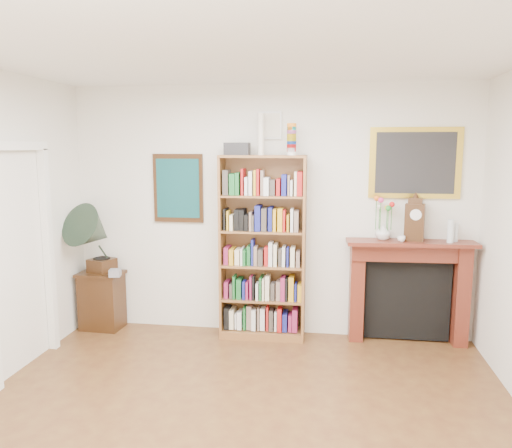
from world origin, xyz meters
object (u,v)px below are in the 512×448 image
at_px(fireplace, 408,282).
at_px(gramophone, 95,234).
at_px(bookshelf, 263,237).
at_px(bottle_left, 451,231).
at_px(teacup, 401,239).
at_px(cd_stack, 115,273).
at_px(flower_vase, 383,232).
at_px(mantel_clock, 415,220).
at_px(bottle_right, 455,232).
at_px(side_cabinet, 102,300).

xyz_separation_m(fireplace, gramophone, (-3.47, -0.21, 0.48)).
bearing_deg(bookshelf, bottle_left, -0.75).
xyz_separation_m(teacup, bottle_left, (0.50, 0.04, 0.09)).
relative_size(cd_stack, bottle_left, 0.50).
bearing_deg(flower_vase, bottle_left, -4.94).
relative_size(fireplace, mantel_clock, 2.98).
height_order(bookshelf, bottle_left, bookshelf).
xyz_separation_m(fireplace, teacup, (-0.11, -0.12, 0.50)).
bearing_deg(fireplace, mantel_clock, -60.57).
distance_m(bookshelf, mantel_clock, 1.62).
bearing_deg(teacup, mantel_clock, 30.11).
xyz_separation_m(mantel_clock, bottle_right, (0.42, 0.02, -0.12)).
bearing_deg(bottle_right, fireplace, 176.90).
distance_m(flower_vase, teacup, 0.21).
distance_m(side_cabinet, fireplace, 3.50).
bearing_deg(mantel_clock, teacup, -135.15).
height_order(flower_vase, teacup, flower_vase).
height_order(cd_stack, teacup, teacup).
distance_m(cd_stack, teacup, 3.16).
bearing_deg(mantel_clock, bookshelf, -163.63).
xyz_separation_m(gramophone, cd_stack, (0.24, -0.03, -0.43)).
bearing_deg(gramophone, cd_stack, 12.21).
height_order(gramophone, teacup, gramophone).
xyz_separation_m(cd_stack, bottle_right, (3.68, 0.22, 0.52)).
bearing_deg(mantel_clock, flower_vase, -168.20).
bearing_deg(cd_stack, fireplace, 4.38).
bearing_deg(fireplace, teacup, -134.78).
relative_size(bookshelf, side_cabinet, 3.46).
relative_size(bookshelf, flower_vase, 13.76).
xyz_separation_m(flower_vase, bottle_left, (0.68, -0.06, 0.04)).
distance_m(gramophone, bottle_right, 3.92).
bearing_deg(bottle_right, mantel_clock, -177.50).
xyz_separation_m(fireplace, flower_vase, (-0.29, -0.03, 0.55)).
relative_size(teacup, bottle_right, 0.41).
relative_size(teacup, bottle_left, 0.34).
distance_m(bookshelf, teacup, 1.47).
distance_m(bookshelf, bottle_right, 2.03).
bearing_deg(teacup, bookshelf, 178.67).
distance_m(bookshelf, gramophone, 1.90).
xyz_separation_m(gramophone, bottle_right, (3.92, 0.19, 0.09)).
bearing_deg(mantel_clock, bottle_left, 8.07).
bearing_deg(side_cabinet, bookshelf, 2.96).
relative_size(side_cabinet, teacup, 8.29).
xyz_separation_m(fireplace, bottle_left, (0.39, -0.08, 0.59)).
bearing_deg(flower_vase, bottle_right, 0.16).
height_order(fireplace, bottle_left, bottle_left).
distance_m(flower_vase, bottle_left, 0.68).
relative_size(side_cabinet, bottle_left, 2.81).
distance_m(fireplace, mantel_clock, 0.69).
relative_size(flower_vase, bottle_right, 0.85).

